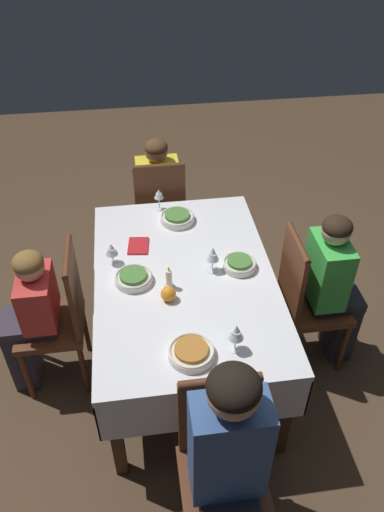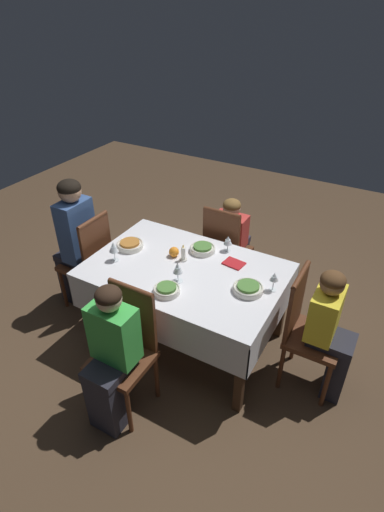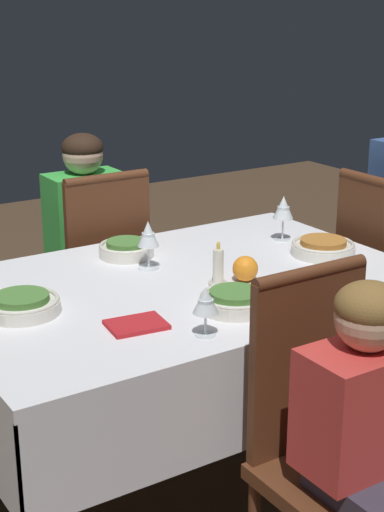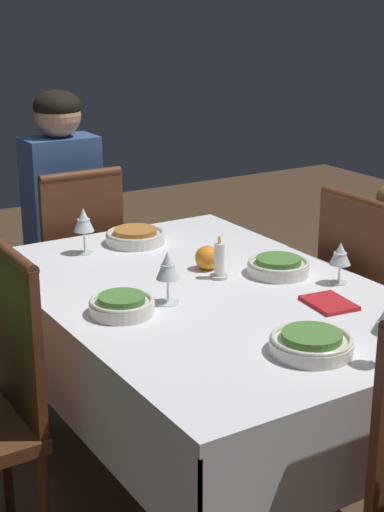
# 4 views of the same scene
# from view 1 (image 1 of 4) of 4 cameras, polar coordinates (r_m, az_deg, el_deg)

# --- Properties ---
(ground_plane) EXTENTS (8.00, 8.00, 0.00)m
(ground_plane) POSITION_cam_1_polar(r_m,az_deg,el_deg) (3.31, -0.73, -11.76)
(ground_plane) COLOR #4C3826
(dining_table) EXTENTS (1.49, 1.00, 0.73)m
(dining_table) POSITION_cam_1_polar(r_m,az_deg,el_deg) (2.83, -0.84, -3.72)
(dining_table) COLOR silver
(dining_table) RESTS_ON ground_plane
(chair_west) EXTENTS (0.38, 0.38, 0.96)m
(chair_west) POSITION_cam_1_polar(r_m,az_deg,el_deg) (2.35, 3.36, -22.05)
(chair_west) COLOR #562D19
(chair_west) RESTS_ON ground_plane
(chair_north) EXTENTS (0.38, 0.38, 0.96)m
(chair_north) POSITION_cam_1_polar(r_m,az_deg,el_deg) (2.95, -14.78, -6.45)
(chair_north) COLOR #562D19
(chair_north) RESTS_ON ground_plane
(chair_south) EXTENTS (0.38, 0.38, 0.96)m
(chair_south) POSITION_cam_1_polar(r_m,az_deg,el_deg) (3.03, 12.82, -4.53)
(chair_south) COLOR #562D19
(chair_south) RESTS_ON ground_plane
(chair_east) EXTENTS (0.38, 0.38, 0.96)m
(chair_east) POSITION_cam_1_polar(r_m,az_deg,el_deg) (3.64, -3.68, 5.24)
(chair_east) COLOR #562D19
(chair_east) RESTS_ON ground_plane
(person_adult_denim) EXTENTS (0.34, 0.30, 1.25)m
(person_adult_denim) POSITION_cam_1_polar(r_m,az_deg,el_deg) (2.12, 4.34, -23.18)
(person_adult_denim) COLOR #282833
(person_adult_denim) RESTS_ON ground_plane
(person_child_red) EXTENTS (0.30, 0.33, 0.98)m
(person_child_red) POSITION_cam_1_polar(r_m,az_deg,el_deg) (2.97, -18.03, -6.45)
(person_child_red) COLOR #383342
(person_child_red) RESTS_ON ground_plane
(person_child_green) EXTENTS (0.30, 0.33, 1.08)m
(person_child_green) POSITION_cam_1_polar(r_m,az_deg,el_deg) (3.03, 15.85, -3.23)
(person_child_green) COLOR #282833
(person_child_green) RESTS_ON ground_plane
(person_child_yellow) EXTENTS (0.33, 0.30, 1.03)m
(person_child_yellow) POSITION_cam_1_polar(r_m,az_deg,el_deg) (3.75, -3.93, 7.20)
(person_child_yellow) COLOR #282833
(person_child_yellow) RESTS_ON ground_plane
(bowl_west) EXTENTS (0.22, 0.22, 0.06)m
(bowl_west) POSITION_cam_1_polar(r_m,az_deg,el_deg) (2.37, -0.08, -10.91)
(bowl_west) COLOR silver
(bowl_west) RESTS_ON dining_table
(wine_glass_west) EXTENTS (0.07, 0.07, 0.17)m
(wine_glass_west) POSITION_cam_1_polar(r_m,az_deg,el_deg) (2.33, 5.07, -8.69)
(wine_glass_west) COLOR white
(wine_glass_west) RESTS_ON dining_table
(bowl_north) EXTENTS (0.21, 0.21, 0.06)m
(bowl_north) POSITION_cam_1_polar(r_m,az_deg,el_deg) (2.74, -6.71, -2.44)
(bowl_north) COLOR silver
(bowl_north) RESTS_ON dining_table
(wine_glass_north) EXTENTS (0.07, 0.07, 0.14)m
(wine_glass_north) POSITION_cam_1_polar(r_m,az_deg,el_deg) (2.83, -9.18, 0.72)
(wine_glass_north) COLOR white
(wine_glass_north) RESTS_ON dining_table
(bowl_south) EXTENTS (0.19, 0.19, 0.06)m
(bowl_south) POSITION_cam_1_polar(r_m,az_deg,el_deg) (2.82, 5.43, -0.89)
(bowl_south) COLOR silver
(bowl_south) RESTS_ON dining_table
(wine_glass_south) EXTENTS (0.07, 0.07, 0.16)m
(wine_glass_south) POSITION_cam_1_polar(r_m,az_deg,el_deg) (2.74, 2.38, 0.17)
(wine_glass_south) COLOR white
(wine_glass_south) RESTS_ON dining_table
(bowl_east) EXTENTS (0.22, 0.22, 0.06)m
(bowl_east) POSITION_cam_1_polar(r_m,az_deg,el_deg) (3.16, -1.70, 4.44)
(bowl_east) COLOR silver
(bowl_east) RESTS_ON dining_table
(wine_glass_east) EXTENTS (0.06, 0.06, 0.15)m
(wine_glass_east) POSITION_cam_1_polar(r_m,az_deg,el_deg) (3.23, -3.81, 7.01)
(wine_glass_east) COLOR white
(wine_glass_east) RESTS_ON dining_table
(candle_centerpiece) EXTENTS (0.06, 0.06, 0.14)m
(candle_centerpiece) POSITION_cam_1_polar(r_m,az_deg,el_deg) (2.68, -2.64, -2.74)
(candle_centerpiece) COLOR beige
(candle_centerpiece) RESTS_ON dining_table
(orange_fruit) EXTENTS (0.08, 0.08, 0.08)m
(orange_fruit) POSITION_cam_1_polar(r_m,az_deg,el_deg) (2.61, -2.72, -4.34)
(orange_fruit) COLOR orange
(orange_fruit) RESTS_ON dining_table
(napkin_red_folded) EXTENTS (0.17, 0.14, 0.01)m
(napkin_red_folded) POSITION_cam_1_polar(r_m,az_deg,el_deg) (2.98, -6.16, 1.16)
(napkin_red_folded) COLOR red
(napkin_red_folded) RESTS_ON dining_table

